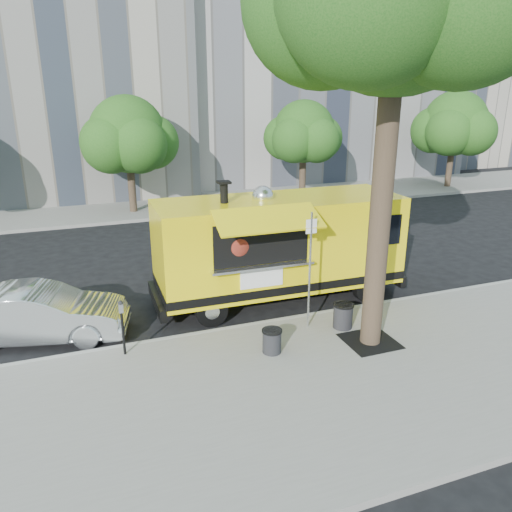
% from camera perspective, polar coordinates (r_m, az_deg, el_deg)
% --- Properties ---
extents(ground, '(120.00, 120.00, 0.00)m').
position_cam_1_polar(ground, '(13.80, -2.79, -6.86)').
color(ground, black).
rests_on(ground, ground).
extents(sidewalk, '(60.00, 6.00, 0.15)m').
position_cam_1_polar(sidewalk, '(10.51, 4.11, -15.36)').
color(sidewalk, gray).
rests_on(sidewalk, ground).
extents(curb, '(60.00, 0.14, 0.16)m').
position_cam_1_polar(curb, '(12.97, -1.53, -8.23)').
color(curb, '#999993').
rests_on(curb, ground).
extents(far_sidewalk, '(60.00, 5.00, 0.15)m').
position_cam_1_polar(far_sidewalk, '(26.31, -11.84, 5.45)').
color(far_sidewalk, gray).
rests_on(far_sidewalk, ground).
extents(building_mid, '(20.00, 14.00, 20.00)m').
position_cam_1_polar(building_mid, '(38.46, 4.20, 24.77)').
color(building_mid, '#A09995').
rests_on(building_mid, ground).
extents(building_right, '(16.00, 12.00, 16.00)m').
position_cam_1_polar(building_right, '(49.27, 24.28, 19.62)').
color(building_right, '#B3A795').
rests_on(building_right, ground).
extents(tree_well, '(1.20, 1.20, 0.02)m').
position_cam_1_polar(tree_well, '(12.49, 12.88, -9.47)').
color(tree_well, black).
rests_on(tree_well, sidewalk).
extents(far_tree_b, '(3.60, 3.60, 5.50)m').
position_cam_1_polar(far_tree_b, '(24.82, -14.47, 13.29)').
color(far_tree_b, '#33261C').
rests_on(far_tree_b, far_sidewalk).
extents(far_tree_c, '(3.24, 3.24, 5.21)m').
position_cam_1_polar(far_tree_c, '(27.05, 5.48, 13.94)').
color(far_tree_c, '#33261C').
rests_on(far_tree_c, far_sidewalk).
extents(far_tree_d, '(3.78, 3.78, 5.64)m').
position_cam_1_polar(far_tree_d, '(32.78, 21.78, 13.88)').
color(far_tree_d, '#33261C').
rests_on(far_tree_d, far_sidewalk).
extents(sign_post, '(0.28, 0.06, 3.00)m').
position_cam_1_polar(sign_post, '(12.30, 6.19, -0.89)').
color(sign_post, silver).
rests_on(sign_post, sidewalk).
extents(parking_meter, '(0.11, 0.11, 1.33)m').
position_cam_1_polar(parking_meter, '(11.67, -15.06, -7.20)').
color(parking_meter, black).
rests_on(parking_meter, sidewalk).
extents(food_truck, '(7.30, 3.42, 3.59)m').
position_cam_1_polar(food_truck, '(14.19, 2.57, 1.22)').
color(food_truck, yellow).
rests_on(food_truck, ground).
extents(sedan, '(4.40, 2.41, 1.37)m').
position_cam_1_polar(sedan, '(13.40, -23.46, -6.08)').
color(sedan, silver).
rests_on(sedan, ground).
extents(trash_bin_left, '(0.53, 0.53, 0.64)m').
position_cam_1_polar(trash_bin_left, '(12.89, 9.91, -6.66)').
color(trash_bin_left, '#232325').
rests_on(trash_bin_left, sidewalk).
extents(trash_bin_right, '(0.47, 0.47, 0.57)m').
position_cam_1_polar(trash_bin_right, '(11.60, 1.83, -9.60)').
color(trash_bin_right, black).
rests_on(trash_bin_right, sidewalk).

